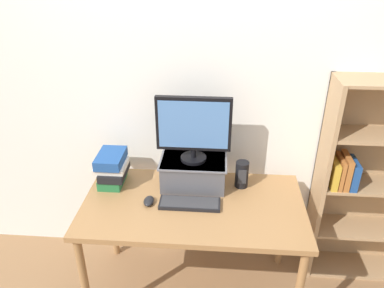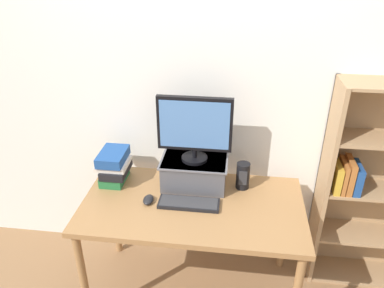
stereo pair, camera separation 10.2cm
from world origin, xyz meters
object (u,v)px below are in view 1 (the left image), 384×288
desk (193,213)px  desk_speaker (242,174)px  bookshelf_unit (371,182)px  computer_mouse (149,201)px  computer_monitor (194,127)px  keyboard (190,203)px  book_stack (112,168)px  riser_box (193,171)px

desk → desk_speaker: bearing=35.0°
desk → bookshelf_unit: bearing=16.0°
desk → computer_mouse: computer_mouse is taller
desk → computer_monitor: size_ratio=2.93×
keyboard → book_stack: size_ratio=1.47×
bookshelf_unit → computer_monitor: bearing=-173.8°
desk → book_stack: bearing=161.1°
keyboard → book_stack: (-0.54, 0.21, 0.10)m
desk → computer_mouse: size_ratio=13.40×
computer_monitor → desk_speaker: (0.32, 0.00, -0.34)m
keyboard → desk_speaker: (0.33, 0.24, 0.08)m
computer_monitor → computer_mouse: bearing=-137.8°
book_stack → desk_speaker: 0.87m
desk_speaker → keyboard: bearing=-144.1°
desk → keyboard: (-0.02, -0.02, 0.09)m
keyboard → book_stack: book_stack is taller
keyboard → computer_mouse: 0.26m
computer_monitor → keyboard: 0.48m
bookshelf_unit → riser_box: bookshelf_unit is taller
desk_speaker → book_stack: bearing=-178.5°
riser_box → keyboard: riser_box is taller
desk → bookshelf_unit: (1.20, 0.35, 0.07)m
bookshelf_unit → book_stack: bearing=-175.0°
keyboard → desk_speaker: size_ratio=2.07×
desk → book_stack: book_stack is taller
computer_monitor → bookshelf_unit: bearing=6.2°
book_stack → computer_monitor: bearing=2.3°
desk → computer_mouse: 0.30m
computer_monitor → keyboard: (-0.01, -0.24, -0.42)m
computer_mouse → desk: bearing=5.3°
computer_mouse → book_stack: size_ratio=0.40×
desk → riser_box: riser_box is taller
riser_box → computer_mouse: riser_box is taller
bookshelf_unit → book_stack: 1.78m
bookshelf_unit → desk_speaker: bookshelf_unit is taller
riser_box → keyboard: size_ratio=1.16×
computer_monitor → computer_mouse: size_ratio=4.57×
desk_speaker → computer_monitor: bearing=-179.8°
keyboard → riser_box: bearing=88.6°
desk_speaker → desk: bearing=-145.0°
bookshelf_unit → computer_mouse: bearing=-166.0°
riser_box → keyboard: (-0.01, -0.24, -0.09)m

